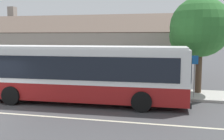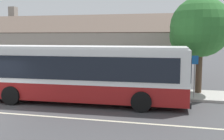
{
  "view_description": "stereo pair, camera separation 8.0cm",
  "coord_description": "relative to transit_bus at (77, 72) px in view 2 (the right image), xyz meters",
  "views": [
    {
      "loc": [
        8.95,
        -11.32,
        3.61
      ],
      "look_at": [
        5.23,
        4.04,
        1.71
      ],
      "focal_mm": 45.0,
      "sensor_mm": 36.0,
      "label": 1
    },
    {
      "loc": [
        9.03,
        -11.3,
        3.61
      ],
      "look_at": [
        5.23,
        4.04,
        1.71
      ],
      "focal_mm": 45.0,
      "sensor_mm": 36.0,
      "label": 2
    }
  ],
  "objects": [
    {
      "name": "sidewalk_far",
      "position": [
        -3.56,
        3.1,
        -1.59
      ],
      "size": [
        60.0,
        3.0,
        0.15
      ],
      "primitive_type": "cube",
      "color": "#ADAAA3",
      "rests_on": "ground"
    },
    {
      "name": "community_building",
      "position": [
        -5.59,
        10.98,
        0.38
      ],
      "size": [
        22.23,
        9.49,
        6.64
      ],
      "color": "gray",
      "rests_on": "ground"
    },
    {
      "name": "transit_bus",
      "position": [
        0.0,
        0.0,
        0.0
      ],
      "size": [
        11.96,
        3.03,
        3.09
      ],
      "color": "maroon",
      "rests_on": "ground"
    },
    {
      "name": "street_tree_primary",
      "position": [
        6.4,
        3.8,
        2.34
      ],
      "size": [
        3.66,
        3.64,
        5.99
      ],
      "color": "#4C3828",
      "rests_on": "ground"
    },
    {
      "name": "bus_stop_sign",
      "position": [
        6.23,
        2.09,
        -0.02
      ],
      "size": [
        0.36,
        0.07,
        2.4
      ],
      "color": "gray",
      "rests_on": "sidewalk_far"
    }
  ]
}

